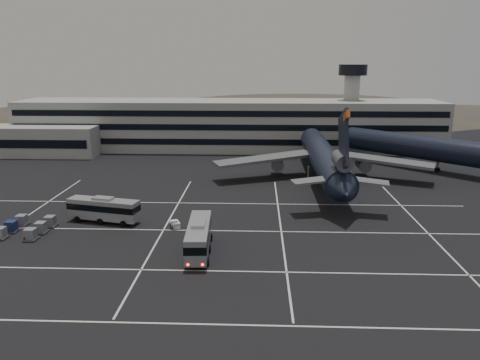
% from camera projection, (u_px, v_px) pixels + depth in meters
% --- Properties ---
extents(ground, '(260.00, 260.00, 0.00)m').
position_uv_depth(ground, '(199.00, 240.00, 67.38)').
color(ground, black).
rests_on(ground, ground).
extents(lane_markings, '(90.00, 55.62, 0.01)m').
position_uv_depth(lane_markings, '(206.00, 239.00, 68.05)').
color(lane_markings, silver).
rests_on(lane_markings, ground).
extents(terminal, '(125.00, 26.00, 24.00)m').
position_uv_depth(terminal, '(219.00, 125.00, 134.62)').
color(terminal, gray).
rests_on(terminal, ground).
extents(hills, '(352.00, 180.00, 44.00)m').
position_uv_depth(hills, '(277.00, 137.00, 234.23)').
color(hills, '#38332B').
rests_on(hills, ground).
extents(trijet_main, '(47.46, 57.48, 18.08)m').
position_uv_depth(trijet_main, '(323.00, 158.00, 98.45)').
color(trijet_main, black).
rests_on(trijet_main, ground).
extents(trijet_far, '(44.87, 44.41, 18.08)m').
position_uv_depth(trijet_far, '(444.00, 149.00, 106.60)').
color(trijet_far, black).
rests_on(trijet_far, ground).
extents(bus_near, '(3.62, 12.47, 4.36)m').
position_uv_depth(bus_near, '(199.00, 236.00, 62.60)').
color(bus_near, '#97999F').
rests_on(bus_near, ground).
extents(bus_far, '(12.03, 5.31, 4.14)m').
position_uv_depth(bus_far, '(104.00, 209.00, 74.45)').
color(bus_far, '#97999F').
rests_on(bus_far, ground).
extents(tug_b, '(1.97, 2.40, 1.34)m').
position_uv_depth(tug_b, '(175.00, 224.00, 72.27)').
color(tug_b, silver).
rests_on(tug_b, ground).
extents(uld_cluster, '(6.98, 8.11, 1.73)m').
position_uv_depth(uld_cluster, '(26.00, 227.00, 70.21)').
color(uld_cluster, '#2D2D30').
rests_on(uld_cluster, ground).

